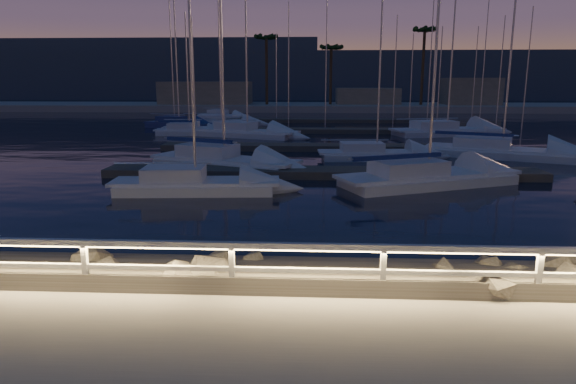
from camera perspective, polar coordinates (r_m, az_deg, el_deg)
name	(u,v)px	position (r m, az deg, el deg)	size (l,w,h in m)	color
ground	(332,294)	(10.49, 4.87, -11.26)	(400.00, 400.00, 0.00)	gray
harbor_water	(319,146)	(41.16, 3.52, 5.13)	(400.00, 440.00, 0.60)	black
guard_rail	(329,258)	(10.21, 4.57, -7.28)	(44.11, 0.12, 1.06)	silver
riprap	(397,282)	(11.61, 11.97, -9.72)	(35.82, 2.69, 1.32)	#625C54
floating_docks	(319,137)	(42.36, 3.51, 6.11)	(22.00, 36.00, 0.40)	#524C44
far_shore	(317,105)	(83.75, 3.22, 9.67)	(160.00, 14.00, 5.20)	gray
palm_left	(266,40)	(82.18, -2.42, 16.49)	(3.00, 3.00, 11.20)	#4A3822
palm_center	(331,50)	(82.77, 4.82, 15.49)	(3.00, 3.00, 9.70)	#4A3822
palm_right	(425,33)	(83.52, 14.94, 16.65)	(3.00, 3.00, 12.20)	#4A3822
distant_hills	(236,78)	(144.94, -5.76, 12.51)	(230.00, 37.50, 18.00)	#323D4D
sailboat_b	(191,183)	(22.67, -10.70, 1.01)	(7.36, 2.72, 12.28)	silver
sailboat_c	(424,176)	(24.50, 14.89, 1.73)	(8.98, 5.69, 14.85)	silver
sailboat_e	(188,131)	(46.65, -11.07, 6.72)	(6.19, 2.01, 10.50)	silver
sailboat_f	(221,160)	(28.63, -7.47, 3.56)	(8.73, 5.47, 14.49)	silver
sailboat_g	(374,153)	(32.10, 9.48, 4.31)	(7.29, 2.66, 12.14)	silver
sailboat_h	(498,150)	(35.16, 22.27, 4.33)	(9.53, 6.05, 15.71)	silver
sailboat_i	(194,128)	(49.03, -10.42, 7.01)	(6.18, 2.23, 10.40)	silver
sailboat_j	(178,124)	(53.91, -12.17, 7.44)	(7.76, 4.84, 12.87)	navy
sailboat_k	(245,131)	(44.51, -4.80, 6.72)	(9.20, 5.64, 15.17)	silver
sailboat_l	(444,130)	(47.47, 16.96, 6.60)	(10.33, 5.39, 16.84)	silver
sailboat_m	(222,115)	(65.88, -7.32, 8.45)	(6.68, 4.25, 11.15)	silver
sailboat_n	(219,122)	(54.39, -7.64, 7.67)	(8.35, 4.06, 13.71)	silver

